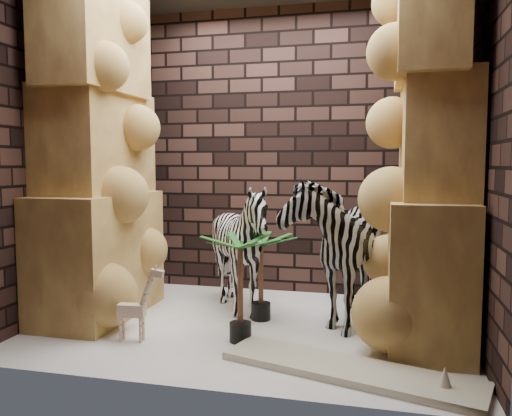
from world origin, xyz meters
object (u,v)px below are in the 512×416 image
(zebra_right, at_px, (338,235))
(palm_back, at_px, (240,288))
(zebra_left, at_px, (241,255))
(palm_front, at_px, (261,277))
(surfboard, at_px, (348,370))
(giraffe_toy, at_px, (131,302))

(zebra_right, bearing_deg, palm_back, -122.61)
(zebra_left, relative_size, palm_front, 1.54)
(zebra_right, xyz_separation_m, surfboard, (0.18, -1.21, -0.72))
(palm_front, bearing_deg, zebra_left, 147.56)
(palm_front, bearing_deg, giraffe_toy, -137.71)
(zebra_left, relative_size, giraffe_toy, 1.93)
(zebra_left, relative_size, surfboard, 0.69)
(zebra_left, bearing_deg, zebra_right, 15.67)
(giraffe_toy, bearing_deg, palm_back, 6.32)
(zebra_left, xyz_separation_m, palm_back, (0.20, -0.72, -0.12))
(zebra_left, bearing_deg, giraffe_toy, -113.68)
(surfboard, bearing_deg, zebra_right, 114.83)
(zebra_right, bearing_deg, giraffe_toy, -139.16)
(palm_front, xyz_separation_m, palm_back, (-0.03, -0.58, 0.03))
(giraffe_toy, relative_size, surfboard, 0.36)
(zebra_left, bearing_deg, surfboard, -36.78)
(zebra_left, height_order, giraffe_toy, zebra_left)
(giraffe_toy, bearing_deg, zebra_left, 49.14)
(giraffe_toy, distance_m, palm_front, 1.15)
(surfboard, bearing_deg, giraffe_toy, -171.40)
(palm_front, bearing_deg, surfboard, -50.50)
(surfboard, bearing_deg, palm_back, 170.34)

